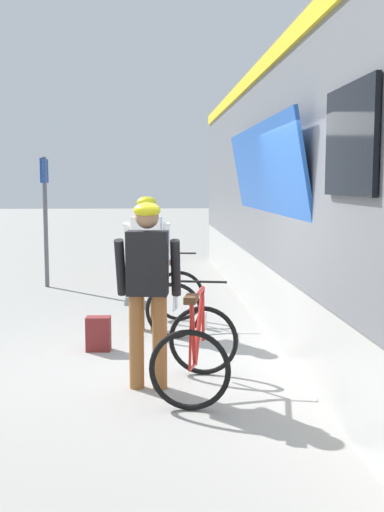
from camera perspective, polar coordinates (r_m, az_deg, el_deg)
name	(u,v)px	position (r m, az deg, el deg)	size (l,w,h in m)	color
ground_plane	(165,375)	(6.52, -2.44, -10.70)	(80.00, 80.00, 0.00)	gray
cyclist_near_in_white	(147,251)	(8.28, -4.08, 0.48)	(0.64, 0.36, 1.76)	#935B2D
cyclist_far_in_dark	(148,278)	(5.91, -4.03, -2.03)	(0.64, 0.35, 1.76)	#935B2D
bicycle_near_silver	(176,299)	(8.38, -1.41, -3.94)	(0.83, 1.14, 0.99)	black
bicycle_far_red	(197,349)	(5.94, 0.45, -8.42)	(0.91, 1.19, 0.99)	black
backpack_on_platform	(98,334)	(7.45, -8.44, -6.95)	(0.28, 0.18, 0.40)	maroon
water_bottle_near_the_bikes	(204,320)	(8.46, 1.09, -5.82)	(0.08, 0.08, 0.23)	silver
water_bottle_by_the_backpack	(100,341)	(7.54, -8.28, -7.56)	(0.08, 0.08, 0.20)	red
platform_sign_post	(45,200)	(11.95, -13.13, 4.98)	(0.08, 0.70, 2.40)	#595B60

